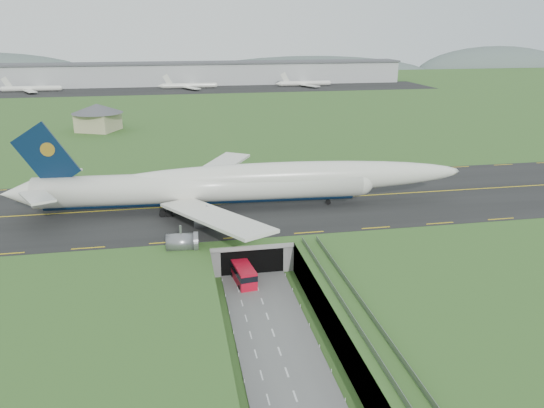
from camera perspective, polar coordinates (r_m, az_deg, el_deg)
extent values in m
plane|color=#376227|center=(95.00, -1.37, -9.67)|extent=(900.00, 900.00, 0.00)
cube|color=gray|center=(93.62, -1.38, -8.05)|extent=(800.00, 800.00, 6.00)
cube|color=slate|center=(88.51, -0.56, -11.87)|extent=(12.00, 75.00, 0.20)
cube|color=black|center=(122.72, -3.90, 0.07)|extent=(800.00, 44.00, 0.18)
cube|color=gray|center=(109.83, -3.00, -2.50)|extent=(16.00, 22.00, 1.00)
cube|color=gray|center=(110.13, -6.60, -3.95)|extent=(2.00, 22.00, 6.00)
cube|color=gray|center=(111.81, 0.58, -3.46)|extent=(2.00, 22.00, 6.00)
cube|color=black|center=(106.38, -2.61, -4.96)|extent=(12.00, 12.00, 5.00)
cube|color=#A8A8A3|center=(99.66, -2.14, -4.70)|extent=(17.00, 0.50, 0.80)
cube|color=#A8A8A3|center=(78.97, 8.92, -11.39)|extent=(3.00, 53.00, 0.50)
cube|color=gray|center=(78.18, 7.96, -11.04)|extent=(0.06, 53.00, 1.00)
cube|color=gray|center=(79.04, 9.92, -10.79)|extent=(0.06, 53.00, 1.00)
cylinder|color=#A8A8A3|center=(73.15, 11.34, -17.02)|extent=(0.90, 0.90, 5.60)
cylinder|color=#A8A8A3|center=(82.50, 8.23, -12.36)|extent=(0.90, 0.90, 5.60)
cylinder|color=#A8A8A3|center=(92.47, 5.85, -8.65)|extent=(0.90, 0.90, 5.60)
cylinder|color=silver|center=(117.47, -7.49, 1.82)|extent=(71.37, 10.69, 6.69)
sphere|color=silver|center=(122.52, 9.38, 2.43)|extent=(6.92, 6.92, 6.56)
cone|color=silver|center=(123.91, -25.67, 0.99)|extent=(7.67, 6.76, 6.36)
ellipsoid|color=silver|center=(118.50, 1.81, 2.88)|extent=(80.70, 10.68, 7.03)
ellipsoid|color=black|center=(122.00, 8.93, 2.79)|extent=(4.84, 3.19, 2.34)
cylinder|color=#081A33|center=(118.24, -7.44, 0.61)|extent=(67.60, 6.61, 2.81)
cube|color=silver|center=(133.86, -6.62, 3.47)|extent=(23.30, 30.23, 2.81)
cube|color=silver|center=(128.93, -22.11, 2.83)|extent=(9.99, 12.28, 1.07)
cube|color=silver|center=(101.90, -6.23, -1.38)|extent=(20.65, 31.28, 2.81)
cube|color=silver|center=(114.42, -23.94, 0.70)|extent=(9.10, 12.42, 1.07)
cube|color=#081A33|center=(120.00, -23.10, 4.71)|extent=(13.32, 1.38, 14.80)
cylinder|color=gold|center=(119.53, -22.96, 5.45)|extent=(2.96, 0.90, 2.93)
cylinder|color=slate|center=(128.22, -7.10, 1.27)|extent=(5.62, 3.75, 3.45)
cylinder|color=slate|center=(138.84, -9.19, 2.52)|extent=(5.62, 3.75, 3.45)
cylinder|color=slate|center=(109.39, -6.97, -1.80)|extent=(5.62, 3.75, 3.45)
cylinder|color=slate|center=(99.28, -9.73, -4.10)|extent=(5.62, 3.75, 3.45)
cylinder|color=black|center=(122.07, 6.07, 0.23)|extent=(1.18, 0.59, 1.15)
cube|color=black|center=(118.95, -9.66, -0.35)|extent=(6.68, 7.66, 1.46)
cube|color=red|center=(98.21, -3.10, -7.49)|extent=(4.09, 8.52, 3.28)
cube|color=black|center=(97.92, -3.10, -7.15)|extent=(4.17, 8.64, 1.09)
cube|color=black|center=(98.81, -3.08, -8.20)|extent=(3.80, 7.95, 0.55)
cylinder|color=black|center=(96.08, -3.48, -8.95)|extent=(0.51, 1.02, 0.98)
cylinder|color=black|center=(100.82, -4.28, -7.58)|extent=(0.51, 1.02, 0.98)
cylinder|color=black|center=(96.74, -1.83, -8.72)|extent=(0.51, 1.02, 0.98)
cylinder|color=black|center=(101.45, -2.71, -7.37)|extent=(0.51, 1.02, 0.98)
cube|color=tan|center=(219.69, -18.18, 8.38)|extent=(17.54, 17.54, 7.09)
cone|color=#4C4C51|center=(218.90, -18.32, 9.74)|extent=(25.73, 25.73, 3.54)
cube|color=#B2B2B2|center=(384.17, -8.90, 13.65)|extent=(300.00, 22.00, 15.00)
cube|color=#4C4C51|center=(383.63, -8.96, 14.77)|extent=(302.00, 24.00, 1.20)
cube|color=black|center=(355.02, -8.65, 12.08)|extent=(320.00, 50.00, 0.08)
cylinder|color=silver|center=(369.51, -24.45, 11.24)|extent=(34.00, 3.20, 3.20)
cylinder|color=silver|center=(359.74, -8.88, 12.48)|extent=(34.00, 3.20, 3.20)
cylinder|color=silver|center=(370.66, 3.55, 12.84)|extent=(34.00, 3.20, 3.20)
ellipsoid|color=#4F5E5B|center=(531.95, 4.00, 13.24)|extent=(260.00, 91.00, 44.00)
ellipsoid|color=#4F5E5B|center=(613.42, 22.87, 12.58)|extent=(180.00, 63.00, 60.00)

